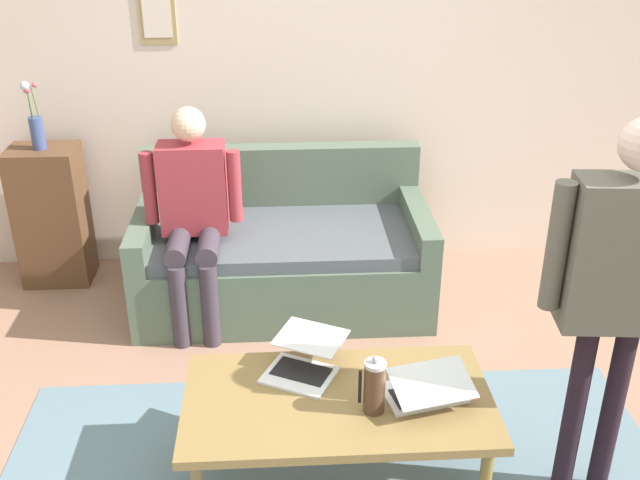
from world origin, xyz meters
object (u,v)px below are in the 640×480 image
at_px(laptop_center, 426,389).
at_px(side_shelf, 52,216).
at_px(coffee_table, 338,406).
at_px(person_seated, 193,207).
at_px(flower_vase, 36,125).
at_px(person_standing, 621,273).
at_px(couch, 283,254).
at_px(laptop_left, 303,362).
at_px(french_press, 374,386).

xyz_separation_m(laptop_center, side_shelf, (2.03, -1.99, -0.06)).
bearing_deg(coffee_table, person_seated, -63.42).
relative_size(coffee_table, flower_vase, 3.04).
relative_size(laptop_center, person_standing, 0.23).
bearing_deg(side_shelf, person_standing, 142.77).
bearing_deg(laptop_center, couch, -71.31).
distance_m(couch, person_standing, 2.26).
relative_size(flower_vase, person_seated, 0.33).
height_order(couch, laptop_left, couch).
xyz_separation_m(couch, laptop_left, (-0.07, 1.44, 0.21)).
bearing_deg(laptop_center, person_seated, -53.40).
distance_m(coffee_table, person_standing, 1.23).
bearing_deg(couch, side_shelf, -12.79).
height_order(laptop_left, french_press, french_press).
distance_m(laptop_left, laptop_center, 0.54).
height_order(coffee_table, flower_vase, flower_vase).
relative_size(laptop_left, french_press, 1.70).
bearing_deg(couch, person_seated, 24.37).
bearing_deg(side_shelf, flower_vase, 52.01).
bearing_deg(person_standing, laptop_left, -13.81).
distance_m(flower_vase, person_seated, 1.16).
height_order(couch, french_press, couch).
distance_m(coffee_table, laptop_left, 0.25).
xyz_separation_m(coffee_table, french_press, (-0.14, 0.09, 0.16)).
height_order(couch, flower_vase, flower_vase).
distance_m(laptop_center, side_shelf, 2.84).
bearing_deg(person_seated, laptop_center, 126.60).
xyz_separation_m(side_shelf, person_standing, (-2.71, 2.06, 0.61)).
xyz_separation_m(laptop_left, french_press, (-0.27, 0.28, 0.07)).
bearing_deg(flower_vase, laptop_center, 135.62).
relative_size(couch, laptop_center, 4.58).
relative_size(side_shelf, flower_vase, 2.15).
bearing_deg(person_seated, side_shelf, -30.09).
bearing_deg(couch, person_standing, 125.75).
height_order(coffee_table, person_seated, person_seated).
xyz_separation_m(flower_vase, person_standing, (-2.71, 2.06, 0.02)).
height_order(side_shelf, flower_vase, flower_vase).
height_order(flower_vase, person_standing, person_standing).
bearing_deg(person_seated, laptop_left, 115.15).
height_order(laptop_left, side_shelf, side_shelf).
height_order(laptop_left, flower_vase, flower_vase).
height_order(laptop_left, person_seated, person_seated).
bearing_deg(couch, laptop_center, 108.69).
bearing_deg(laptop_center, flower_vase, -44.38).
bearing_deg(couch, french_press, 101.08).
xyz_separation_m(coffee_table, person_standing, (-1.04, 0.10, 0.65)).
height_order(laptop_left, laptop_center, laptop_center).
relative_size(person_standing, person_seated, 1.30).
xyz_separation_m(coffee_table, laptop_center, (-0.36, 0.03, 0.09)).
xyz_separation_m(side_shelf, flower_vase, (0.00, 0.00, 0.60)).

